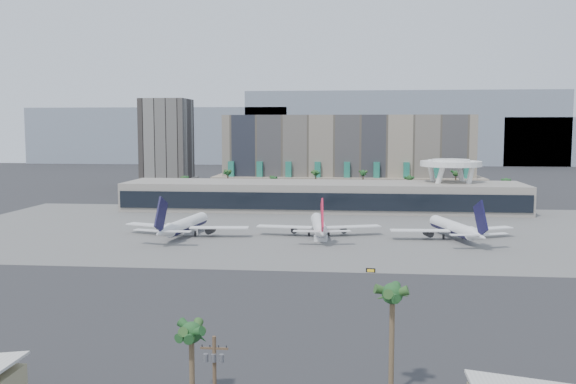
# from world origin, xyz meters

# --- Properties ---
(ground) EXTENTS (900.00, 900.00, 0.00)m
(ground) POSITION_xyz_m (0.00, 0.00, 0.00)
(ground) COLOR #232326
(ground) RESTS_ON ground
(apron_pad) EXTENTS (260.00, 130.00, 0.06)m
(apron_pad) POSITION_xyz_m (0.00, 55.00, 0.03)
(apron_pad) COLOR #5B5B59
(apron_pad) RESTS_ON ground
(mountain_ridge) EXTENTS (680.00, 60.00, 70.00)m
(mountain_ridge) POSITION_xyz_m (27.88, 470.00, 29.89)
(mountain_ridge) COLOR gray
(mountain_ridge) RESTS_ON ground
(hotel) EXTENTS (140.00, 30.00, 42.00)m
(hotel) POSITION_xyz_m (10.00, 174.41, 16.81)
(hotel) COLOR gray
(hotel) RESTS_ON ground
(office_tower) EXTENTS (30.00, 30.00, 52.00)m
(office_tower) POSITION_xyz_m (-95.00, 200.00, 22.94)
(office_tower) COLOR black
(office_tower) RESTS_ON ground
(terminal) EXTENTS (170.00, 32.50, 14.50)m
(terminal) POSITION_xyz_m (0.00, 109.84, 6.52)
(terminal) COLOR gray
(terminal) RESTS_ON ground
(saucer_structure) EXTENTS (26.00, 26.00, 21.89)m
(saucer_structure) POSITION_xyz_m (55.00, 116.00, 18.45)
(saucer_structure) COLOR white
(saucer_structure) RESTS_ON ground
(palm_row) EXTENTS (157.80, 2.80, 13.10)m
(palm_row) POSITION_xyz_m (7.00, 145.00, 10.50)
(palm_row) COLOR brown
(palm_row) RESTS_ON ground
(utility_pole) EXTENTS (3.20, 0.85, 12.00)m
(utility_pole) POSITION_xyz_m (-2.00, -96.09, 7.14)
(utility_pole) COLOR #4C3826
(utility_pole) RESTS_ON ground
(airliner_left) EXTENTS (42.32, 43.79, 15.14)m
(airliner_left) POSITION_xyz_m (-41.36, 37.65, 3.82)
(airliner_left) COLOR white
(airliner_left) RESTS_ON ground
(airliner_centre) EXTENTS (40.82, 42.21, 14.58)m
(airliner_centre) POSITION_xyz_m (2.33, 42.29, 3.68)
(airliner_centre) COLOR white
(airliner_centre) RESTS_ON ground
(airliner_right) EXTENTS (40.15, 41.64, 14.69)m
(airliner_right) POSITION_xyz_m (45.47, 40.54, 3.71)
(airliner_right) COLOR white
(airliner_right) RESTS_ON ground
(service_vehicle_a) EXTENTS (5.06, 3.70, 2.23)m
(service_vehicle_a) POSITION_xyz_m (-40.11, 40.58, 1.12)
(service_vehicle_a) COLOR white
(service_vehicle_a) RESTS_ON ground
(service_vehicle_b) EXTENTS (4.20, 2.71, 2.04)m
(service_vehicle_b) POSITION_xyz_m (3.46, 32.58, 1.02)
(service_vehicle_b) COLOR silver
(service_vehicle_b) RESTS_ON ground
(taxiway_sign) EXTENTS (2.33, 0.69, 1.05)m
(taxiway_sign) POSITION_xyz_m (17.85, -9.18, 0.52)
(taxiway_sign) COLOR black
(taxiway_sign) RESTS_ON ground
(near_palm_a) EXTENTS (6.00, 6.00, 10.55)m
(near_palm_a) POSITION_xyz_m (-7.11, -86.45, 7.75)
(near_palm_a) COLOR brown
(near_palm_a) RESTS_ON ground
(near_palm_b) EXTENTS (6.00, 6.00, 15.28)m
(near_palm_b) POSITION_xyz_m (18.64, -82.23, 12.36)
(near_palm_b) COLOR brown
(near_palm_b) RESTS_ON ground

